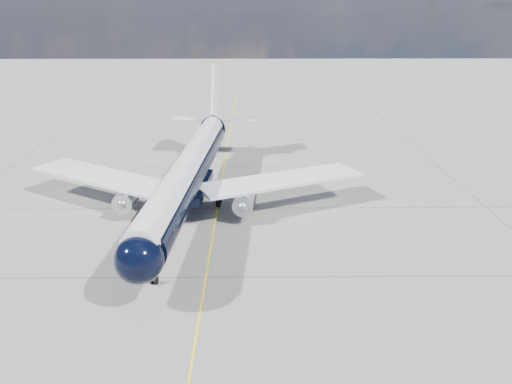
% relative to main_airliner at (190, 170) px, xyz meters
% --- Properties ---
extents(ground, '(320.00, 320.00, 0.00)m').
position_rel_main_airliner_xyz_m(ground, '(2.92, 3.99, -4.18)').
color(ground, gray).
rests_on(ground, ground).
extents(taxiway_centerline, '(0.16, 160.00, 0.01)m').
position_rel_main_airliner_xyz_m(taxiway_centerline, '(2.92, -1.01, -4.18)').
color(taxiway_centerline, yellow).
rests_on(taxiway_centerline, ground).
extents(main_airliner, '(38.28, 46.70, 13.48)m').
position_rel_main_airliner_xyz_m(main_airliner, '(0.00, 0.00, 0.00)').
color(main_airliner, black).
rests_on(main_airliner, ground).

